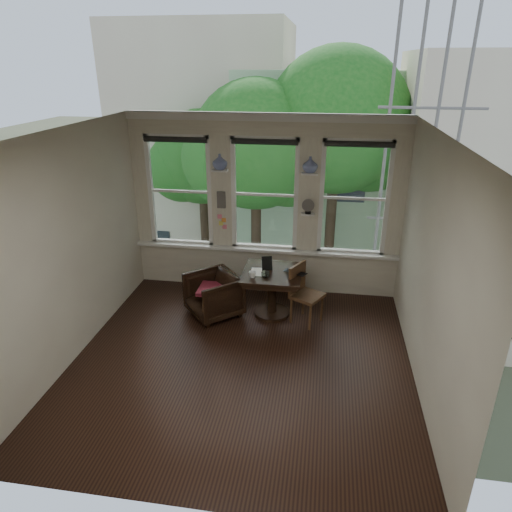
% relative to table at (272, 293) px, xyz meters
% --- Properties ---
extents(ground, '(4.50, 4.50, 0.00)m').
position_rel_table_xyz_m(ground, '(-0.25, -1.29, -0.38)').
color(ground, black).
rests_on(ground, ground).
extents(ceiling, '(4.50, 4.50, 0.00)m').
position_rel_table_xyz_m(ceiling, '(-0.25, -1.29, 2.62)').
color(ceiling, silver).
rests_on(ceiling, ground).
extents(wall_back, '(4.50, 0.00, 4.50)m').
position_rel_table_xyz_m(wall_back, '(-0.25, 0.96, 1.12)').
color(wall_back, beige).
rests_on(wall_back, ground).
extents(wall_front, '(4.50, 0.00, 4.50)m').
position_rel_table_xyz_m(wall_front, '(-0.25, -3.54, 1.12)').
color(wall_front, beige).
rests_on(wall_front, ground).
extents(wall_left, '(0.00, 4.50, 4.50)m').
position_rel_table_xyz_m(wall_left, '(-2.50, -1.29, 1.12)').
color(wall_left, beige).
rests_on(wall_left, ground).
extents(wall_right, '(0.00, 4.50, 4.50)m').
position_rel_table_xyz_m(wall_right, '(2.00, -1.29, 1.12)').
color(wall_right, beige).
rests_on(wall_right, ground).
extents(window_left, '(1.10, 0.12, 1.90)m').
position_rel_table_xyz_m(window_left, '(-1.70, 0.96, 1.32)').
color(window_left, white).
rests_on(window_left, ground).
extents(window_center, '(1.10, 0.12, 1.90)m').
position_rel_table_xyz_m(window_center, '(-0.25, 0.96, 1.32)').
color(window_center, white).
rests_on(window_center, ground).
extents(window_right, '(1.10, 0.12, 1.90)m').
position_rel_table_xyz_m(window_right, '(1.20, 0.96, 1.32)').
color(window_right, white).
rests_on(window_right, ground).
extents(shelf_left, '(0.26, 0.16, 0.03)m').
position_rel_table_xyz_m(shelf_left, '(-0.98, 0.86, 1.73)').
color(shelf_left, white).
rests_on(shelf_left, ground).
extents(shelf_right, '(0.26, 0.16, 0.03)m').
position_rel_table_xyz_m(shelf_right, '(0.47, 0.86, 1.73)').
color(shelf_right, white).
rests_on(shelf_right, ground).
extents(intercom, '(0.14, 0.06, 0.28)m').
position_rel_table_xyz_m(intercom, '(-0.98, 0.89, 1.23)').
color(intercom, '#59544F').
rests_on(intercom, ground).
extents(sticky_notes, '(0.16, 0.01, 0.24)m').
position_rel_table_xyz_m(sticky_notes, '(-0.98, 0.89, 0.88)').
color(sticky_notes, pink).
rests_on(sticky_notes, ground).
extents(desk_fan, '(0.20, 0.20, 0.24)m').
position_rel_table_xyz_m(desk_fan, '(0.47, 0.84, 1.16)').
color(desk_fan, '#59544F').
rests_on(desk_fan, ground).
extents(vase_left, '(0.24, 0.24, 0.25)m').
position_rel_table_xyz_m(vase_left, '(-0.98, 0.86, 1.86)').
color(vase_left, silver).
rests_on(vase_left, shelf_left).
extents(vase_right, '(0.24, 0.24, 0.25)m').
position_rel_table_xyz_m(vase_right, '(0.47, 0.86, 1.86)').
color(vase_right, silver).
rests_on(vase_right, shelf_right).
extents(table, '(0.90, 0.90, 0.75)m').
position_rel_table_xyz_m(table, '(0.00, 0.00, 0.00)').
color(table, black).
rests_on(table, ground).
extents(armchair_left, '(1.06, 1.05, 0.69)m').
position_rel_table_xyz_m(armchair_left, '(-0.91, -0.14, -0.03)').
color(armchair_left, black).
rests_on(armchair_left, ground).
extents(cushion_red, '(0.45, 0.45, 0.06)m').
position_rel_table_xyz_m(cushion_red, '(-0.91, -0.14, 0.08)').
color(cushion_red, maroon).
rests_on(cushion_red, armchair_left).
extents(side_chair_right, '(0.57, 0.57, 0.92)m').
position_rel_table_xyz_m(side_chair_right, '(0.55, -0.14, 0.09)').
color(side_chair_right, '#4D2B1B').
rests_on(side_chair_right, ground).
extents(laptop, '(0.43, 0.37, 0.03)m').
position_rel_table_xyz_m(laptop, '(0.33, -0.06, 0.39)').
color(laptop, black).
rests_on(laptop, table).
extents(mug, '(0.12, 0.12, 0.10)m').
position_rel_table_xyz_m(mug, '(-0.27, -0.24, 0.42)').
color(mug, white).
rests_on(mug, table).
extents(drinking_glass, '(0.13, 0.13, 0.10)m').
position_rel_table_xyz_m(drinking_glass, '(-0.08, -0.21, 0.42)').
color(drinking_glass, white).
rests_on(drinking_glass, table).
extents(tablet, '(0.18, 0.12, 0.22)m').
position_rel_table_xyz_m(tablet, '(-0.09, 0.06, 0.48)').
color(tablet, black).
rests_on(tablet, table).
extents(papers, '(0.24, 0.31, 0.00)m').
position_rel_table_xyz_m(papers, '(-0.22, -0.04, 0.38)').
color(papers, silver).
rests_on(papers, table).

